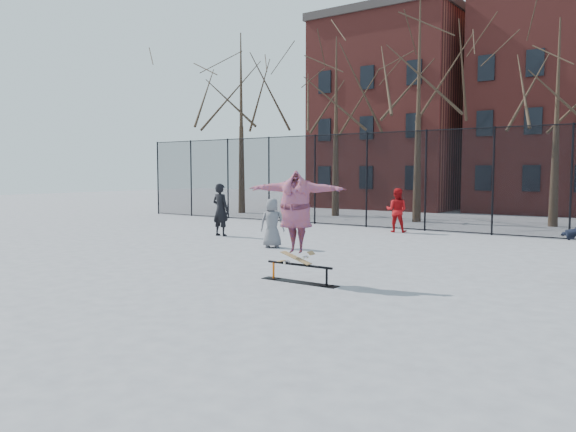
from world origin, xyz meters
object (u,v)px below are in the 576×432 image
Objects in this scene: bystander_black at (221,210)px; bystander_red at (397,210)px; skater at (296,218)px; bystander_grey at (272,223)px; skate_rail at (299,275)px; skateboard at (296,261)px.

bystander_red is at bearing -133.62° from bystander_black.
skater reaches higher than bystander_red.
bystander_red is (4.68, 4.94, -0.11)m from bystander_black.
skater is 5.54m from bystander_grey.
skater reaches higher than bystander_black.
skate_rail is 2.33× the size of skateboard.
skater reaches higher than skate_rail.
bystander_red is at bearing -130.69° from bystander_grey.
bystander_grey reaches higher than skate_rail.
skateboard is (-0.09, 0.00, 0.29)m from skate_rail.
skater is (0.00, 0.00, 0.92)m from skateboard.
skateboard is at bearing 142.47° from bystander_black.
bystander_black is at bearing 142.62° from skateboard.
skateboard is 0.92m from skater.
bystander_black is (-7.26, 5.48, 0.80)m from skate_rail.
bystander_grey is at bearing 112.84° from skater.
skate_rail is at bearing 90.71° from bystander_red.
skater is at bearing 102.80° from bystander_grey.
skate_rail is 0.86× the size of skater.
bystander_black reaches higher than bystander_grey.
bystander_grey is at bearing 157.50° from bystander_black.
bystander_red is at bearing 103.43° from skateboard.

